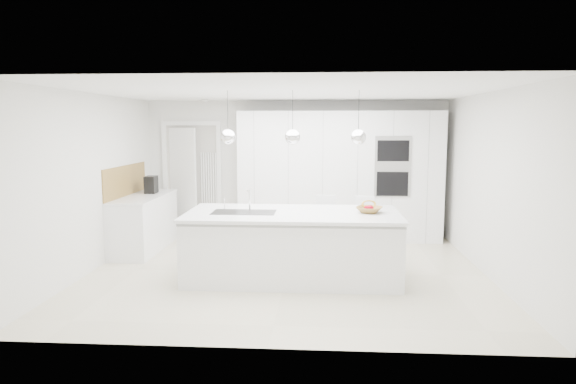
# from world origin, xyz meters

# --- Properties ---
(floor) EXTENTS (5.50, 5.50, 0.00)m
(floor) POSITION_xyz_m (0.00, 0.00, 0.00)
(floor) COLOR beige
(floor) RESTS_ON ground
(wall_back) EXTENTS (5.50, 0.00, 5.50)m
(wall_back) POSITION_xyz_m (0.00, 2.50, 1.25)
(wall_back) COLOR silver
(wall_back) RESTS_ON ground
(wall_left) EXTENTS (0.00, 5.00, 5.00)m
(wall_left) POSITION_xyz_m (-2.75, 0.00, 1.25)
(wall_left) COLOR silver
(wall_left) RESTS_ON ground
(ceiling) EXTENTS (5.50, 5.50, 0.00)m
(ceiling) POSITION_xyz_m (0.00, 0.00, 2.50)
(ceiling) COLOR white
(ceiling) RESTS_ON wall_back
(tall_cabinets) EXTENTS (3.60, 0.60, 2.30)m
(tall_cabinets) POSITION_xyz_m (0.80, 2.20, 1.15)
(tall_cabinets) COLOR white
(tall_cabinets) RESTS_ON floor
(oven_stack) EXTENTS (0.62, 0.04, 1.05)m
(oven_stack) POSITION_xyz_m (1.70, 1.89, 1.35)
(oven_stack) COLOR #A5A5A8
(oven_stack) RESTS_ON tall_cabinets
(doorway_frame) EXTENTS (1.11, 0.08, 2.13)m
(doorway_frame) POSITION_xyz_m (-1.95, 2.47, 1.02)
(doorway_frame) COLOR white
(doorway_frame) RESTS_ON floor
(hallway_door) EXTENTS (0.76, 0.38, 2.00)m
(hallway_door) POSITION_xyz_m (-2.20, 2.42, 1.00)
(hallway_door) COLOR white
(hallway_door) RESTS_ON floor
(radiator) EXTENTS (0.32, 0.04, 1.40)m
(radiator) POSITION_xyz_m (-1.63, 2.46, 0.85)
(radiator) COLOR white
(radiator) RESTS_ON floor
(left_base_cabinets) EXTENTS (0.60, 1.80, 0.86)m
(left_base_cabinets) POSITION_xyz_m (-2.45, 1.20, 0.43)
(left_base_cabinets) COLOR white
(left_base_cabinets) RESTS_ON floor
(left_worktop) EXTENTS (0.62, 1.82, 0.04)m
(left_worktop) POSITION_xyz_m (-2.45, 1.20, 0.88)
(left_worktop) COLOR white
(left_worktop) RESTS_ON left_base_cabinets
(oak_backsplash) EXTENTS (0.02, 1.80, 0.50)m
(oak_backsplash) POSITION_xyz_m (-2.74, 1.20, 1.15)
(oak_backsplash) COLOR olive
(oak_backsplash) RESTS_ON wall_left
(island_base) EXTENTS (2.80, 1.20, 0.86)m
(island_base) POSITION_xyz_m (0.10, -0.30, 0.43)
(island_base) COLOR white
(island_base) RESTS_ON floor
(island_worktop) EXTENTS (2.84, 1.40, 0.04)m
(island_worktop) POSITION_xyz_m (0.10, -0.25, 0.88)
(island_worktop) COLOR white
(island_worktop) RESTS_ON island_base
(island_sink) EXTENTS (0.84, 0.44, 0.18)m
(island_sink) POSITION_xyz_m (-0.55, -0.30, 0.82)
(island_sink) COLOR #3F3F42
(island_sink) RESTS_ON island_worktop
(island_tap) EXTENTS (0.02, 0.02, 0.30)m
(island_tap) POSITION_xyz_m (-0.50, -0.10, 1.05)
(island_tap) COLOR white
(island_tap) RESTS_ON island_worktop
(pendant_left) EXTENTS (0.20, 0.20, 0.20)m
(pendant_left) POSITION_xyz_m (-0.75, -0.30, 1.90)
(pendant_left) COLOR white
(pendant_left) RESTS_ON ceiling
(pendant_mid) EXTENTS (0.20, 0.20, 0.20)m
(pendant_mid) POSITION_xyz_m (0.10, -0.30, 1.90)
(pendant_mid) COLOR white
(pendant_mid) RESTS_ON ceiling
(pendant_right) EXTENTS (0.20, 0.20, 0.20)m
(pendant_right) POSITION_xyz_m (0.95, -0.30, 1.90)
(pendant_right) COLOR white
(pendant_right) RESTS_ON ceiling
(fruit_bowl) EXTENTS (0.44, 0.44, 0.08)m
(fruit_bowl) POSITION_xyz_m (1.11, -0.23, 0.94)
(fruit_bowl) COLOR olive
(fruit_bowl) RESTS_ON island_worktop
(espresso_machine) EXTENTS (0.18, 0.28, 0.29)m
(espresso_machine) POSITION_xyz_m (-2.43, 1.54, 1.05)
(espresso_machine) COLOR black
(espresso_machine) RESTS_ON left_worktop
(bar_stool_left) EXTENTS (0.36, 0.48, 0.99)m
(bar_stool_left) POSITION_xyz_m (0.55, 0.63, 0.49)
(bar_stool_left) COLOR white
(bar_stool_left) RESTS_ON floor
(bar_stool_right) EXTENTS (0.44, 0.52, 0.98)m
(bar_stool_right) POSITION_xyz_m (1.14, 0.65, 0.49)
(bar_stool_right) COLOR white
(bar_stool_right) RESTS_ON floor
(apple_a) EXTENTS (0.08, 0.08, 0.08)m
(apple_a) POSITION_xyz_m (1.12, -0.27, 0.97)
(apple_a) COLOR #A90013
(apple_a) RESTS_ON fruit_bowl
(apple_b) EXTENTS (0.07, 0.07, 0.07)m
(apple_b) POSITION_xyz_m (1.08, -0.26, 0.97)
(apple_b) COLOR #A90013
(apple_b) RESTS_ON fruit_bowl
(apple_c) EXTENTS (0.07, 0.07, 0.07)m
(apple_c) POSITION_xyz_m (1.14, -0.24, 0.96)
(apple_c) COLOR #A90013
(apple_c) RESTS_ON fruit_bowl
(banana_bunch) EXTENTS (0.24, 0.17, 0.21)m
(banana_bunch) POSITION_xyz_m (1.11, -0.22, 1.02)
(banana_bunch) COLOR gold
(banana_bunch) RESTS_ON fruit_bowl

